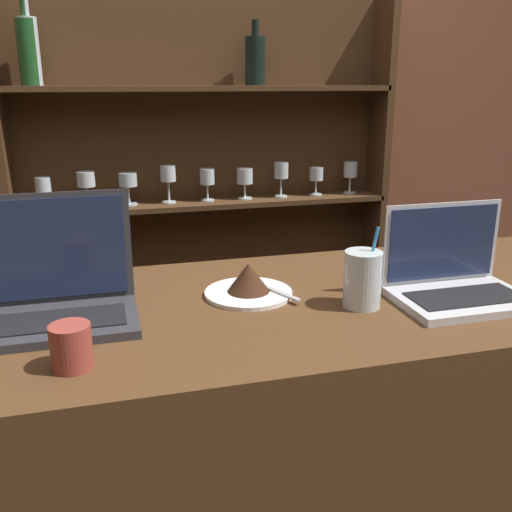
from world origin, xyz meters
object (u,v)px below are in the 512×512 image
at_px(laptop_near, 52,292).
at_px(coffee_cup, 71,347).
at_px(laptop_far, 455,278).
at_px(water_glass, 362,279).
at_px(cake_plate, 249,284).

xyz_separation_m(laptop_near, coffee_cup, (0.04, -0.23, -0.02)).
distance_m(laptop_far, water_glass, 0.23).
xyz_separation_m(cake_plate, coffee_cup, (-0.38, -0.26, 0.01)).
distance_m(laptop_far, coffee_cup, 0.84).
relative_size(laptop_near, coffee_cup, 4.22).
distance_m(laptop_near, coffee_cup, 0.23).
bearing_deg(laptop_near, laptop_far, -6.82).
xyz_separation_m(water_glass, coffee_cup, (-0.60, -0.13, -0.02)).
height_order(water_glass, coffee_cup, water_glass).
height_order(laptop_near, water_glass, laptop_near).
relative_size(laptop_near, cake_plate, 1.65).
relative_size(cake_plate, coffee_cup, 2.56).
height_order(laptop_near, cake_plate, laptop_near).
distance_m(laptop_near, water_glass, 0.66).
height_order(laptop_near, coffee_cup, laptop_near).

